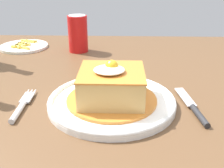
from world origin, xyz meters
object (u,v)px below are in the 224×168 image
Objects in this scene: knife at (195,110)px; soda_can at (78,34)px; main_plate at (112,101)px; side_plate_fries at (24,46)px; fork at (21,107)px.

knife is 1.34× the size of soda_can.
side_plate_fries is (-0.33, 0.42, -0.00)m from main_plate.
main_plate is 0.19m from fork.
side_plate_fries is (-0.15, 0.45, -0.00)m from fork.
main_plate reaches higher than fork.
side_plate_fries reaches higher than fork.
side_plate_fries is at bearing 128.18° from main_plate.
soda_can reaches higher than fork.
soda_can reaches higher than knife.
knife is (0.36, -0.00, -0.00)m from fork.
main_plate is 1.93× the size of fork.
knife is 0.97× the size of side_plate_fries.
soda_can is (-0.30, 0.42, 0.06)m from knife.
fork is 0.85× the size of knife.
main_plate is at bearing 170.93° from knife.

